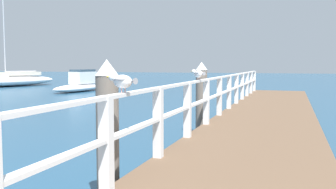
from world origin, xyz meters
name	(u,v)px	position (x,y,z in m)	size (l,w,h in m)	color
pier_deck	(265,127)	(0.00, 10.01, 0.25)	(2.45, 20.02, 0.49)	brown
pier_railing	(219,92)	(-1.14, 10.01, 1.11)	(0.12, 18.54, 1.00)	white
dock_piling_near	(108,134)	(-1.52, 4.62, 0.94)	(0.29, 0.29, 1.86)	#6B6056
dock_piling_far	(201,99)	(-1.52, 9.61, 0.94)	(0.29, 0.29, 1.86)	#6B6056
seagull_foreground	(122,81)	(-1.15, 4.27, 1.62)	(0.45, 0.25, 0.21)	white
seagull_background	(198,73)	(-1.15, 7.75, 1.62)	(0.37, 0.37, 0.21)	white
boat_0	(11,80)	(-21.47, 25.60, 0.50)	(4.82, 8.71, 11.26)	white
boat_5	(80,84)	(-12.86, 22.27, 0.49)	(1.78, 5.02, 1.47)	white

